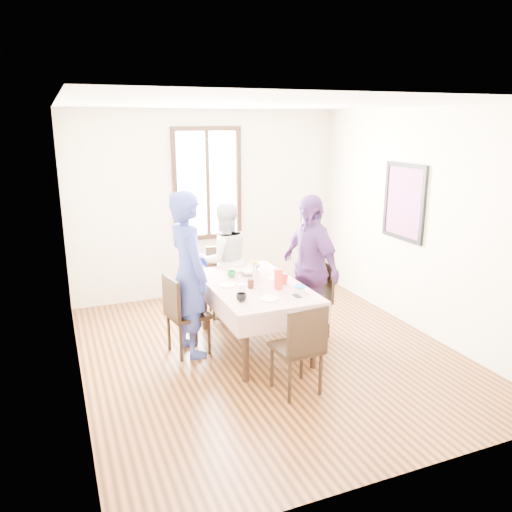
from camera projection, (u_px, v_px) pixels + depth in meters
name	position (u px, v px, depth m)	size (l,w,h in m)	color
ground	(268.00, 352.00, 5.71)	(4.50, 4.50, 0.00)	#321909
back_wall	(207.00, 204.00, 7.37)	(4.00, 4.00, 0.00)	beige
right_wall	(420.00, 222.00, 6.09)	(4.50, 4.50, 0.00)	beige
window_frame	(207.00, 184.00, 7.28)	(1.02, 0.06, 1.62)	black
window_pane	(207.00, 184.00, 7.29)	(0.90, 0.02, 1.50)	white
art_poster	(404.00, 202.00, 6.30)	(0.04, 0.76, 0.96)	red
dining_table	(254.00, 316.00, 5.76)	(0.88, 1.55, 0.75)	black
tablecloth	(254.00, 284.00, 5.66)	(1.00, 1.67, 0.01)	#50070C
chair_left	(188.00, 314.00, 5.60)	(0.42, 0.42, 0.91)	black
chair_right	(310.00, 300.00, 6.05)	(0.42, 0.42, 0.91)	black
chair_far	(224.00, 282.00, 6.70)	(0.42, 0.42, 0.91)	black
chair_near	(296.00, 347.00, 4.79)	(0.42, 0.42, 0.91)	black
person_left	(188.00, 274.00, 5.49)	(0.67, 0.44, 1.83)	navy
person_far	(224.00, 260.00, 6.60)	(0.74, 0.58, 1.53)	beige
person_right	(309.00, 267.00, 5.94)	(1.01, 0.42, 1.73)	#512D6B
mug_black	(241.00, 297.00, 5.11)	(0.11, 0.11, 0.08)	black
mug_flag	(284.00, 279.00, 5.66)	(0.11, 0.11, 0.10)	red
mug_green	(232.00, 274.00, 5.90)	(0.10, 0.10, 0.08)	#0C7226
serving_bowl	(250.00, 272.00, 6.01)	(0.24, 0.24, 0.06)	white
juice_carton	(278.00, 279.00, 5.46)	(0.07, 0.07, 0.23)	red
butter_tub	(300.00, 290.00, 5.38)	(0.12, 0.12, 0.06)	white
jam_jar	(251.00, 284.00, 5.52)	(0.07, 0.07, 0.10)	black
drinking_glass	(243.00, 289.00, 5.33)	(0.07, 0.07, 0.11)	silver
smartphone	(297.00, 296.00, 5.27)	(0.06, 0.12, 0.01)	black
flower_vase	(255.00, 276.00, 5.72)	(0.07, 0.07, 0.13)	silver
plate_left	(228.00, 285.00, 5.61)	(0.20, 0.20, 0.01)	white
plate_right	(274.00, 278.00, 5.84)	(0.20, 0.20, 0.01)	white
plate_far	(235.00, 270.00, 6.17)	(0.20, 0.20, 0.01)	white
plate_near	(269.00, 299.00, 5.18)	(0.20, 0.20, 0.01)	white
butter_lid	(300.00, 286.00, 5.37)	(0.12, 0.12, 0.01)	blue
flower_bunch	(255.00, 266.00, 5.69)	(0.09, 0.09, 0.10)	yellow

